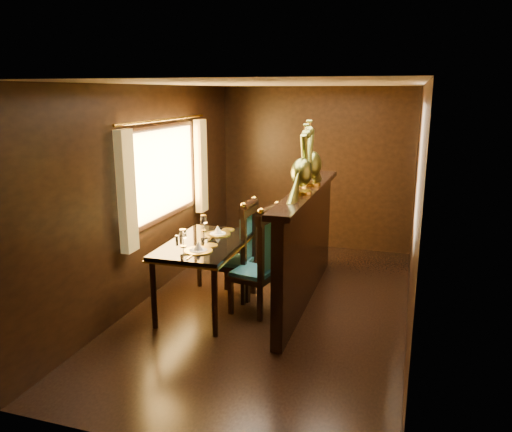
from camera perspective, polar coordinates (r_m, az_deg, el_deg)
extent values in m
plane|color=black|center=(5.87, 1.79, -10.34)|extent=(5.00, 5.00, 0.00)
cube|color=black|center=(7.87, 6.82, 5.39)|extent=(3.00, 0.04, 2.50)
cube|color=black|center=(3.23, -10.23, -7.50)|extent=(3.00, 0.04, 2.50)
cube|color=black|center=(6.04, -11.96, 2.55)|extent=(0.04, 5.00, 2.50)
cube|color=black|center=(5.28, 17.77, 0.54)|extent=(0.04, 5.00, 2.50)
cube|color=beige|center=(5.34, 2.00, 14.87)|extent=(3.00, 5.00, 0.04)
cube|color=#FFC672|center=(6.26, -10.68, 4.87)|extent=(0.01, 1.70, 1.05)
cube|color=gold|center=(5.40, -14.57, 2.67)|extent=(0.10, 0.22, 1.30)
cube|color=gold|center=(7.09, -6.30, 5.68)|extent=(0.10, 0.22, 1.30)
cylinder|color=gold|center=(6.16, -10.32, 10.78)|extent=(0.03, 2.20, 0.03)
cube|color=black|center=(5.84, 5.72, -3.70)|extent=(0.12, 2.60, 1.30)
cube|color=#34391A|center=(5.83, 5.11, -3.18)|extent=(0.02, 2.20, 0.95)
cube|color=black|center=(5.67, 5.89, 2.86)|extent=(0.26, 2.70, 0.06)
cube|color=black|center=(5.59, -5.85, -3.16)|extent=(0.82, 1.34, 0.04)
cube|color=gold|center=(5.59, -5.84, -3.46)|extent=(0.84, 1.36, 0.02)
cylinder|color=black|center=(5.35, -11.61, -8.84)|extent=(0.06, 0.06, 0.74)
cylinder|color=black|center=(5.08, -4.75, -9.84)|extent=(0.06, 0.06, 0.74)
cylinder|color=black|center=(6.37, -6.54, -4.87)|extent=(0.06, 0.06, 0.74)
cylinder|color=black|center=(6.15, -0.68, -5.48)|extent=(0.06, 0.06, 0.74)
cylinder|color=gold|center=(5.27, -6.61, -3.96)|extent=(0.30, 0.30, 0.01)
cone|color=silver|center=(5.25, -6.62, -3.40)|extent=(0.11, 0.11, 0.10)
cylinder|color=gold|center=(5.85, -4.39, -2.06)|extent=(0.30, 0.30, 0.01)
cone|color=silver|center=(5.84, -4.40, -1.55)|extent=(0.11, 0.11, 0.10)
cylinder|color=silver|center=(5.66, -9.05, -2.50)|extent=(0.03, 0.03, 0.06)
cylinder|color=silver|center=(5.71, -8.63, -2.33)|extent=(0.03, 0.03, 0.06)
cube|color=black|center=(5.60, -0.31, -6.84)|extent=(0.52, 0.52, 0.06)
cube|color=navy|center=(5.58, -0.31, -6.38)|extent=(0.47, 0.47, 0.05)
cube|color=navy|center=(5.39, 1.49, -3.49)|extent=(0.10, 0.35, 0.57)
cube|color=black|center=(5.62, -2.89, -9.26)|extent=(0.05, 0.05, 0.40)
cube|color=black|center=(5.46, 0.46, -10.02)|extent=(0.05, 0.05, 0.40)
cube|color=black|center=(5.92, -1.00, -8.04)|extent=(0.05, 0.05, 0.40)
cube|color=black|center=(5.76, 2.22, -8.70)|extent=(0.05, 0.05, 0.40)
sphere|color=gold|center=(5.12, 0.57, 0.57)|extent=(0.07, 0.07, 0.07)
sphere|color=gold|center=(5.44, 2.41, 1.36)|extent=(0.07, 0.07, 0.07)
cube|color=black|center=(5.99, -2.48, -5.56)|extent=(0.45, 0.45, 0.06)
cube|color=navy|center=(5.97, -2.49, -5.13)|extent=(0.40, 0.40, 0.05)
cube|color=navy|center=(5.81, -0.80, -2.40)|extent=(0.04, 0.34, 0.55)
cube|color=black|center=(5.98, -4.71, -7.89)|extent=(0.05, 0.05, 0.39)
cube|color=black|center=(5.85, -1.47, -8.35)|extent=(0.05, 0.05, 0.39)
cube|color=black|center=(6.29, -3.37, -6.75)|extent=(0.05, 0.05, 0.39)
cube|color=black|center=(6.16, -0.28, -7.15)|extent=(0.05, 0.05, 0.39)
sphere|color=gold|center=(5.55, -1.45, 1.25)|extent=(0.07, 0.07, 0.07)
sphere|color=gold|center=(5.87, -0.21, 1.98)|extent=(0.07, 0.07, 0.07)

